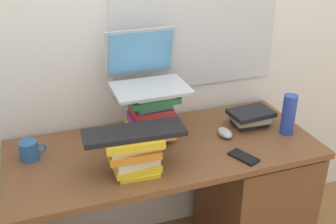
% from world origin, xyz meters
% --- Properties ---
extents(wall_back, '(6.00, 0.06, 2.60)m').
position_xyz_m(wall_back, '(0.00, 0.36, 1.30)').
color(wall_back, white).
rests_on(wall_back, ground).
extents(desk, '(1.45, 0.63, 0.76)m').
position_xyz_m(desk, '(0.37, -0.02, 0.41)').
color(desk, brown).
rests_on(desk, ground).
extents(book_stack_tall, '(0.25, 0.20, 0.26)m').
position_xyz_m(book_stack_tall, '(-0.03, 0.10, 0.88)').
color(book_stack_tall, orange).
rests_on(book_stack_tall, desk).
extents(book_stack_keyboard_riser, '(0.25, 0.20, 0.17)m').
position_xyz_m(book_stack_keyboard_riser, '(-0.18, -0.14, 0.85)').
color(book_stack_keyboard_riser, yellow).
rests_on(book_stack_keyboard_riser, desk).
extents(book_stack_side, '(0.23, 0.17, 0.09)m').
position_xyz_m(book_stack_side, '(0.49, 0.06, 0.80)').
color(book_stack_side, black).
rests_on(book_stack_side, desk).
extents(laptop, '(0.35, 0.30, 0.25)m').
position_xyz_m(laptop, '(-0.03, 0.16, 1.07)').
color(laptop, '#B7BABF').
rests_on(laptop, book_stack_tall).
extents(keyboard, '(0.43, 0.16, 0.02)m').
position_xyz_m(keyboard, '(-0.18, -0.14, 0.94)').
color(keyboard, black).
rests_on(keyboard, book_stack_keyboard_riser).
extents(computer_mouse, '(0.06, 0.10, 0.04)m').
position_xyz_m(computer_mouse, '(0.31, 0.00, 0.77)').
color(computer_mouse, '#A5A8AD').
rests_on(computer_mouse, desk).
extents(mug, '(0.12, 0.08, 0.09)m').
position_xyz_m(mug, '(-0.60, 0.10, 0.80)').
color(mug, '#265999').
rests_on(mug, desk).
extents(water_bottle, '(0.07, 0.07, 0.20)m').
position_xyz_m(water_bottle, '(0.62, -0.07, 0.86)').
color(water_bottle, '#263FA5').
rests_on(water_bottle, desk).
extents(cell_phone, '(0.11, 0.15, 0.01)m').
position_xyz_m(cell_phone, '(0.30, -0.21, 0.76)').
color(cell_phone, black).
rests_on(cell_phone, desk).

